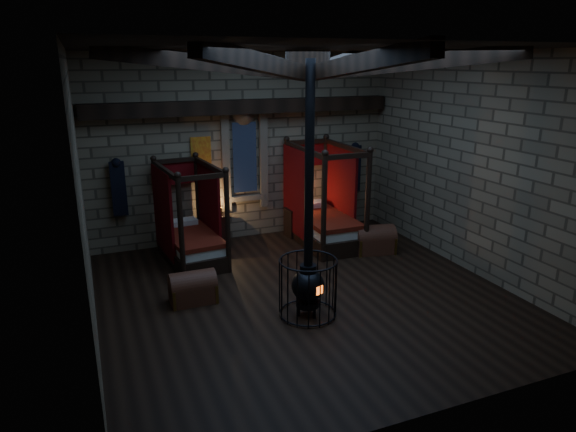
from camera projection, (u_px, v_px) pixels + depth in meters
name	position (u px, v px, depth m)	size (l,w,h in m)	color
room	(305.00, 78.00, 8.16)	(7.02, 7.02, 4.29)	black
bed_left	(191.00, 237.00, 10.66)	(1.19, 2.02, 2.02)	black
bed_right	(322.00, 219.00, 11.70)	(1.14, 2.15, 2.24)	black
trunk_left	(193.00, 288.00, 8.84)	(0.79, 0.50, 0.57)	#562A1B
trunk_right	(374.00, 240.00, 11.15)	(0.93, 0.69, 0.62)	#562A1B
nightstand_left	(221.00, 229.00, 11.59)	(0.52, 0.51, 0.87)	black
nightstand_right	(295.00, 222.00, 12.16)	(0.47, 0.46, 0.74)	black
stove	(308.00, 281.00, 8.28)	(0.95, 0.95, 4.05)	black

